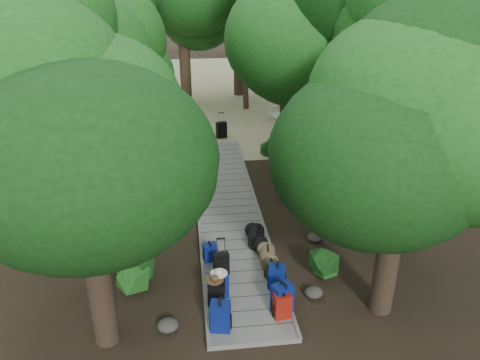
{
  "coord_description": "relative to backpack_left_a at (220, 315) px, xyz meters",
  "views": [
    {
      "loc": [
        -1.19,
        -12.26,
        7.31
      ],
      "look_at": [
        0.41,
        1.1,
        1.0
      ],
      "focal_mm": 35.0,
      "sensor_mm": 36.0,
      "label": 1
    }
  ],
  "objects": [
    {
      "name": "palm_left_a",
      "position": [
        -4.0,
        10.62,
        3.35
      ],
      "size": [
        4.85,
        4.85,
        7.72
      ],
      "primitive_type": null,
      "color": "#184312",
      "rests_on": "ground"
    },
    {
      "name": "rock_left_d",
      "position": [
        -1.83,
        7.71,
        -0.43
      ],
      "size": [
        0.31,
        0.28,
        0.17
      ],
      "primitive_type": null,
      "color": "#4C473F",
      "rests_on": "ground"
    },
    {
      "name": "rock_left_b",
      "position": [
        -1.75,
        2.33,
        -0.43
      ],
      "size": [
        0.31,
        0.28,
        0.17
      ],
      "primitive_type": null,
      "color": "#4C473F",
      "rests_on": "ground"
    },
    {
      "name": "tree_left_a",
      "position": [
        -2.4,
        0.12,
        3.12
      ],
      "size": [
        4.36,
        4.36,
        7.26
      ],
      "primitive_type": null,
      "color": "black",
      "rests_on": "ground"
    },
    {
      "name": "duffel_right_khaki",
      "position": [
        1.43,
        2.34,
        -0.19
      ],
      "size": [
        0.49,
        0.66,
        0.41
      ],
      "primitive_type": null,
      "rotation": [
        0.0,
        0.0,
        -0.13
      ],
      "color": "brown",
      "rests_on": "boardwalk"
    },
    {
      "name": "tree_right_b",
      "position": [
        5.65,
        3.44,
        4.0
      ],
      "size": [
        5.05,
        5.05,
        9.02
      ],
      "primitive_type": null,
      "color": "black",
      "rests_on": "ground"
    },
    {
      "name": "tree_back_c",
      "position": [
        5.9,
        19.52,
        4.02
      ],
      "size": [
        5.03,
        5.03,
        9.06
      ],
      "primitive_type": null,
      "color": "black",
      "rests_on": "ground"
    },
    {
      "name": "backpack_left_d",
      "position": [
        -0.06,
        2.6,
        -0.12
      ],
      "size": [
        0.4,
        0.32,
        0.54
      ],
      "primitive_type": null,
      "rotation": [
        0.0,
        0.0,
        0.21
      ],
      "color": "navy",
      "rests_on": "boardwalk"
    },
    {
      "name": "ground",
      "position": [
        0.68,
        4.51,
        -0.51
      ],
      "size": [
        120.0,
        120.0,
        0.0
      ],
      "primitive_type": "plane",
      "color": "#322419",
      "rests_on": "ground"
    },
    {
      "name": "rock_right_c",
      "position": [
        2.71,
        5.67,
        -0.41
      ],
      "size": [
        0.36,
        0.32,
        0.2
      ],
      "primitive_type": null,
      "color": "#4C473F",
      "rests_on": "ground"
    },
    {
      "name": "duffel_right_black",
      "position": [
        1.26,
        3.24,
        -0.16
      ],
      "size": [
        0.57,
        0.79,
        0.46
      ],
      "primitive_type": null,
      "rotation": [
        0.0,
        0.0,
        -0.16
      ],
      "color": "black",
      "rests_on": "boardwalk"
    },
    {
      "name": "hat_white",
      "position": [
        0.05,
        1.03,
        0.37
      ],
      "size": [
        0.4,
        0.4,
        0.13
      ],
      "primitive_type": null,
      "color": "silver",
      "rests_on": "backpack_left_c"
    },
    {
      "name": "lone_suitcase_on_sand",
      "position": [
        1.04,
        12.35,
        -0.13
      ],
      "size": [
        0.51,
        0.38,
        0.72
      ],
      "primitive_type": null,
      "rotation": [
        0.0,
        0.0,
        0.27
      ],
      "color": "black",
      "rests_on": "sand_beach"
    },
    {
      "name": "shrub_left_b",
      "position": [
        -1.4,
        5.58,
        -0.14
      ],
      "size": [
        0.84,
        0.84,
        0.75
      ],
      "primitive_type": null,
      "color": "#164A16",
      "rests_on": "ground"
    },
    {
      "name": "hat_brown",
      "position": [
        -0.06,
        0.83,
        0.35
      ],
      "size": [
        0.41,
        0.41,
        0.12
      ],
      "primitive_type": null,
      "color": "#51351E",
      "rests_on": "backpack_left_b"
    },
    {
      "name": "backpack_left_b",
      "position": [
        -0.02,
        0.82,
        -0.05
      ],
      "size": [
        0.41,
        0.33,
        0.68
      ],
      "primitive_type": null,
      "rotation": [
        0.0,
        0.0,
        -0.2
      ],
      "color": "black",
      "rests_on": "boardwalk"
    },
    {
      "name": "kayak",
      "position": [
        -3.21,
        14.52,
        -0.32
      ],
      "size": [
        2.05,
        3.4,
        0.34
      ],
      "primitive_type": "ellipsoid",
      "rotation": [
        0.0,
        0.0,
        -0.42
      ],
      "color": "red",
      "rests_on": "sand_beach"
    },
    {
      "name": "tree_right_d",
      "position": [
        5.81,
        8.97,
        4.99
      ],
      "size": [
        6.0,
        6.0,
        11.0
      ],
      "primitive_type": null,
      "color": "black",
      "rests_on": "ground"
    },
    {
      "name": "rock_left_a",
      "position": [
        -1.13,
        0.24,
        -0.38
      ],
      "size": [
        0.47,
        0.42,
        0.26
      ],
      "primitive_type": null,
      "color": "#4C473F",
      "rests_on": "ground"
    },
    {
      "name": "tree_left_c",
      "position": [
        -3.28,
        7.48,
        3.37
      ],
      "size": [
        4.47,
        4.47,
        7.77
      ],
      "primitive_type": null,
      "color": "black",
      "rests_on": "ground"
    },
    {
      "name": "rock_right_b",
      "position": [
        2.98,
        3.37,
        -0.39
      ],
      "size": [
        0.44,
        0.39,
        0.24
      ],
      "primitive_type": null,
      "color": "#4C473F",
      "rests_on": "ground"
    },
    {
      "name": "tree_left_b",
      "position": [
        -3.92,
        3.44,
        3.82
      ],
      "size": [
        4.81,
        4.81,
        8.66
      ],
      "primitive_type": null,
      "color": "black",
      "rests_on": "ground"
    },
    {
      "name": "tree_right_e",
      "position": [
        4.69,
        11.07,
        4.39
      ],
      "size": [
        5.45,
        5.45,
        9.81
      ],
      "primitive_type": null,
      "color": "black",
      "rests_on": "ground"
    },
    {
      "name": "tree_back_d",
      "position": [
        -4.83,
        18.67,
        3.89
      ],
      "size": [
        5.28,
        5.28,
        8.8
      ],
      "primitive_type": null,
      "color": "black",
      "rests_on": "ground"
    },
    {
      "name": "tree_back_a",
      "position": [
        -0.43,
        18.99,
        3.97
      ],
      "size": [
        5.17,
        5.17,
        8.96
      ],
      "primitive_type": null,
      "color": "black",
      "rests_on": "ground"
    },
    {
      "name": "shrub_left_c",
      "position": [
        -2.12,
        8.53,
        0.05
      ],
      "size": [
        1.25,
        1.25,
        1.13
      ],
      "primitive_type": null,
      "color": "#164A16",
      "rests_on": "ground"
    },
    {
      "name": "boardwalk",
      "position": [
        0.68,
        5.51,
        -0.45
      ],
      "size": [
        2.0,
        12.0,
        0.12
      ],
      "primitive_type": "cube",
      "color": "slate",
      "rests_on": "ground"
    },
    {
      "name": "backpack_left_a",
      "position": [
        0.0,
        0.0,
        0.0
      ],
      "size": [
        0.47,
        0.37,
        0.78
      ],
      "primitive_type": null,
      "rotation": [
        0.0,
        0.0,
        -0.2
      ],
      "color": "navy",
      "rests_on": "boardwalk"
    },
    {
      "name": "tree_right_a",
      "position": [
        3.72,
        0.36,
        3.13
      ],
      "size": [
        4.37,
        4.37,
        7.28
      ],
      "primitive_type": null,
      "color": "black",
      "rests_on": "ground"
    },
    {
      "name": "suitcase_on_boardwalk",
      "position": [
        0.18,
        1.98,
        -0.09
      ],
      "size": [
        0.41,
        0.26,
        0.6
      ],
      "primitive_type": null,
      "rotation": [
        0.0,
        0.0,
        0.13
      ],
      "color": "black",
      "rests_on": "boardwalk"
    },
    {
      "name": "shrub_right_b",
      "position": [
        3.0,
        6.28,
        -0.0
      ],
      "size": [
        1.13,
        1.13,
        1.02
      ],
      "primitive_type": null,
      "color": "#164A16",
      "rests_on": "ground"
    },
    {
      "name": "palm_right_a",
      "position": [
        3.82,
        10.98,
        3.54
      ],
      "size": [
        4.75,
        4.75,
        8.1
      ],
      "primitive_type": null,
      "color": "#184312",
      "rests_on": "ground"
    },
    {
      "name": "backpack_right_b",
      "position": [
        1.42,
        0.4,
        0.01
      ],
      "size": [
        0.54,
        0.46,
        0.81
      ],
      "primitive_type": null,
      "rotation": [
        0.0,
        0.0,
        0.4
      ],
      "color": "navy",
      "rests_on": "boardwalk"
    },
    {
      "name": "shrub_left_a",
      "position": [
        -2.0,
        1.93,
        -0.07
      ],
      "size": [
        0.98,
        0.98,
        0.88
      ],
      "primitive_type": null,
      "color": "#164A16",
      "rests_on": "ground"
    },
    {
      "name": "rock_left_c",
      "position": [
        -1.02,
        5.47,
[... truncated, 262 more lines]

